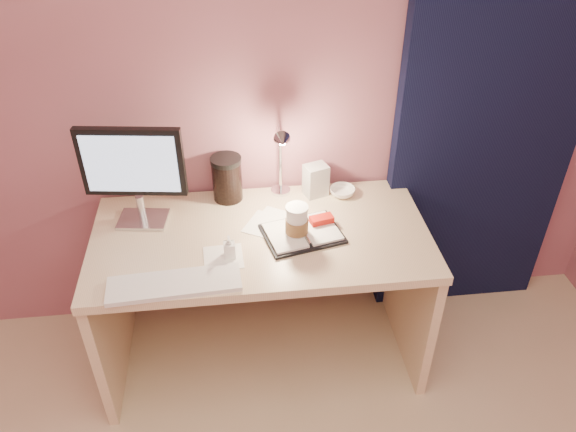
{
  "coord_description": "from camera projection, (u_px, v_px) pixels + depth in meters",
  "views": [
    {
      "loc": [
        -0.1,
        -0.46,
        2.15
      ],
      "look_at": [
        0.11,
        1.33,
        0.85
      ],
      "focal_mm": 35.0,
      "sensor_mm": 36.0,
      "label": 1
    }
  ],
  "objects": [
    {
      "name": "keyboard",
      "position": [
        174.0,
        284.0,
        2.06
      ],
      "size": [
        0.5,
        0.17,
        0.02
      ],
      "primitive_type": "cube",
      "rotation": [
        0.0,
        0.0,
        0.06
      ],
      "color": "white",
      "rests_on": "desk"
    },
    {
      "name": "product_box",
      "position": [
        316.0,
        180.0,
        2.52
      ],
      "size": [
        0.12,
        0.11,
        0.15
      ],
      "primitive_type": "cube",
      "rotation": [
        0.0,
        0.0,
        0.33
      ],
      "color": "#BAB9B6",
      "rests_on": "desk"
    },
    {
      "name": "desk",
      "position": [
        261.0,
        264.0,
        2.51
      ],
      "size": [
        1.4,
        0.7,
        0.73
      ],
      "color": "beige",
      "rests_on": "ground"
    },
    {
      "name": "desk_lamp",
      "position": [
        284.0,
        157.0,
        2.36
      ],
      "size": [
        0.09,
        0.23,
        0.38
      ],
      "rotation": [
        0.0,
        0.0,
        -0.04
      ],
      "color": "silver",
      "rests_on": "desk"
    },
    {
      "name": "lotion_bottle",
      "position": [
        229.0,
        247.0,
        2.18
      ],
      "size": [
        0.05,
        0.05,
        0.1
      ],
      "primitive_type": "imported",
      "rotation": [
        0.0,
        0.0,
        0.04
      ],
      "color": "silver",
      "rests_on": "desk"
    },
    {
      "name": "paper_b",
      "position": [
        275.0,
        220.0,
        2.4
      ],
      "size": [
        0.22,
        0.22,
        0.0
      ],
      "primitive_type": "cube",
      "rotation": [
        0.0,
        0.0,
        -0.56
      ],
      "color": "white",
      "rests_on": "desk"
    },
    {
      "name": "bowl",
      "position": [
        342.0,
        192.0,
        2.55
      ],
      "size": [
        0.14,
        0.14,
        0.04
      ],
      "primitive_type": "imported",
      "rotation": [
        0.0,
        0.0,
        -0.19
      ],
      "color": "white",
      "rests_on": "desk"
    },
    {
      "name": "monitor",
      "position": [
        134.0,
        168.0,
        2.24
      ],
      "size": [
        0.42,
        0.17,
        0.44
      ],
      "rotation": [
        0.0,
        0.0,
        -0.14
      ],
      "color": "silver",
      "rests_on": "desk"
    },
    {
      "name": "paper_a",
      "position": [
        223.0,
        257.0,
        2.2
      ],
      "size": [
        0.16,
        0.16,
        0.0
      ],
      "primitive_type": "cube",
      "rotation": [
        0.0,
        0.0,
        0.05
      ],
      "color": "white",
      "rests_on": "desk"
    },
    {
      "name": "coffee_cup",
      "position": [
        297.0,
        223.0,
        2.27
      ],
      "size": [
        0.09,
        0.09,
        0.15
      ],
      "color": "silver",
      "rests_on": "desk"
    },
    {
      "name": "dark_jar",
      "position": [
        227.0,
        180.0,
        2.48
      ],
      "size": [
        0.13,
        0.13,
        0.19
      ],
      "primitive_type": "cylinder",
      "color": "black",
      "rests_on": "desk"
    },
    {
      "name": "paper_c",
      "position": [
        268.0,
        225.0,
        2.37
      ],
      "size": [
        0.23,
        0.23,
        0.0
      ],
      "primitive_type": "cube",
      "rotation": [
        0.0,
        0.0,
        1.06
      ],
      "color": "white",
      "rests_on": "desk"
    },
    {
      "name": "room",
      "position": [
        473.0,
        101.0,
        2.42
      ],
      "size": [
        3.5,
        3.5,
        3.5
      ],
      "color": "#C6B28E",
      "rests_on": "ground"
    },
    {
      "name": "planner",
      "position": [
        304.0,
        232.0,
        2.32
      ],
      "size": [
        0.36,
        0.3,
        0.05
      ],
      "rotation": [
        0.0,
        0.0,
        0.23
      ],
      "color": "black",
      "rests_on": "desk"
    }
  ]
}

